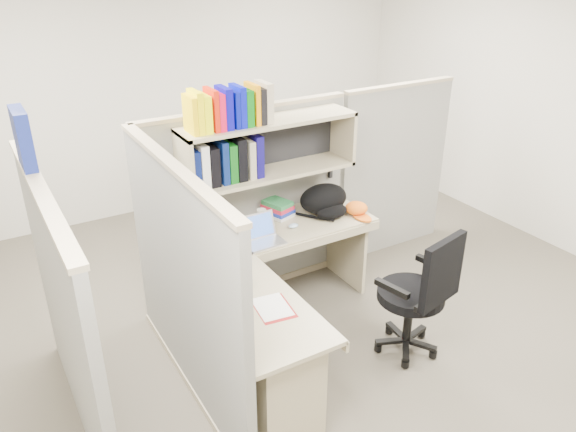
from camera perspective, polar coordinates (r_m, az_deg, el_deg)
ground at (r=4.37m, az=1.72°, el=-12.88°), size 6.00×6.00×0.00m
room_shell at (r=3.59m, az=2.06°, el=7.80°), size 6.00×6.00×6.00m
cubicle at (r=4.07m, az=-5.92°, el=-0.94°), size 3.79×1.84×1.95m
desk at (r=3.74m, az=-1.22°, el=-11.95°), size 1.74×1.75×0.73m
laptop at (r=4.13m, az=-2.49°, el=-1.53°), size 0.30×0.30×0.21m
backpack at (r=4.58m, az=4.01°, el=1.53°), size 0.50×0.44×0.25m
orange_cap at (r=4.65m, az=6.96°, el=0.80°), size 0.21×0.24×0.10m
snack_canister at (r=3.71m, az=-4.95°, el=-5.88°), size 0.11×0.11×0.11m
tissue_box at (r=3.28m, az=-5.99°, el=-9.80°), size 0.14×0.14×0.18m
mouse at (r=4.40m, az=0.56°, el=-0.99°), size 0.10×0.08×0.03m
paper_cup at (r=4.48m, az=-2.70°, el=0.03°), size 0.10×0.10×0.11m
book_stack at (r=4.59m, az=-1.08°, el=0.82°), size 0.25×0.30×0.12m
loose_paper at (r=3.48m, az=-1.62°, el=-9.21°), size 0.23×0.28×0.00m
task_chair at (r=4.17m, az=12.71°, el=-9.53°), size 0.57×0.53×1.01m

